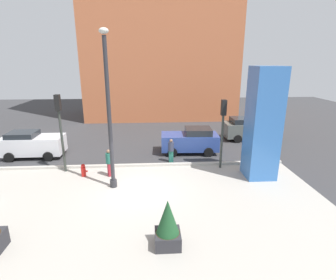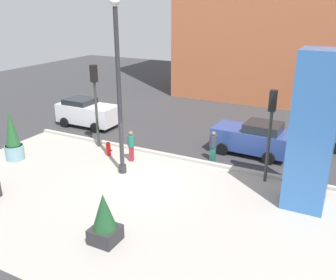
% 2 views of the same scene
% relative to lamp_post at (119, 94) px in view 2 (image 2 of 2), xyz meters
% --- Properties ---
extents(ground_plane, '(60.00, 60.00, 0.00)m').
position_rel_lamp_post_xyz_m(ground_plane, '(1.33, 3.59, -3.80)').
color(ground_plane, '#38383A').
extents(plaza_pavement, '(18.00, 10.00, 0.02)m').
position_rel_lamp_post_xyz_m(plaza_pavement, '(1.33, -2.41, -3.80)').
color(plaza_pavement, '#ADA89E').
rests_on(plaza_pavement, ground_plane).
extents(curb_strip, '(18.00, 0.24, 0.16)m').
position_rel_lamp_post_xyz_m(curb_strip, '(1.33, 2.71, -3.72)').
color(curb_strip, '#B7B2A8').
rests_on(curb_strip, ground_plane).
extents(lamp_post, '(0.44, 0.44, 7.77)m').
position_rel_lamp_post_xyz_m(lamp_post, '(0.00, 0.00, 0.00)').
color(lamp_post, '#2D2D33').
rests_on(lamp_post, ground_plane).
extents(art_pillar_blue, '(1.57, 1.57, 6.10)m').
position_rel_lamp_post_xyz_m(art_pillar_blue, '(8.07, 0.85, -0.75)').
color(art_pillar_blue, '#3870BC').
rests_on(art_pillar_blue, ground_plane).
extents(potted_plant_near_right, '(0.91, 0.91, 1.81)m').
position_rel_lamp_post_xyz_m(potted_plant_near_right, '(2.53, -4.79, -2.94)').
color(potted_plant_near_right, '#2D2D33').
rests_on(potted_plant_near_right, ground_plane).
extents(potted_plant_curbside, '(0.93, 0.93, 2.58)m').
position_rel_lamp_post_xyz_m(potted_plant_curbside, '(-5.82, -1.21, -2.67)').
color(potted_plant_curbside, '#7AA8B7').
rests_on(potted_plant_curbside, ground_plane).
extents(fire_hydrant, '(0.36, 0.26, 0.75)m').
position_rel_lamp_post_xyz_m(fire_hydrant, '(-1.87, 1.44, -3.43)').
color(fire_hydrant, red).
rests_on(fire_hydrant, ground_plane).
extents(traffic_light_far_side, '(0.28, 0.42, 4.56)m').
position_rel_lamp_post_xyz_m(traffic_light_far_side, '(-3.12, 2.24, -0.71)').
color(traffic_light_far_side, '#333833').
rests_on(traffic_light_far_side, ground_plane).
extents(traffic_light_corner, '(0.28, 0.42, 4.19)m').
position_rel_lamp_post_xyz_m(traffic_light_corner, '(6.23, 2.21, -0.95)').
color(traffic_light_corner, '#333833').
rests_on(traffic_light_corner, ground_plane).
extents(car_curb_east, '(4.06, 2.19, 1.79)m').
position_rel_lamp_post_xyz_m(car_curb_east, '(4.80, 5.15, -2.90)').
color(car_curb_east, '#2D4793').
rests_on(car_curb_east, ground_plane).
extents(car_far_lane, '(3.97, 2.02, 1.78)m').
position_rel_lamp_post_xyz_m(car_far_lane, '(-6.05, 4.93, -2.88)').
color(car_far_lane, silver).
rests_on(car_far_lane, ground_plane).
extents(pedestrian_on_sidewalk, '(0.38, 0.38, 1.56)m').
position_rel_lamp_post_xyz_m(pedestrian_on_sidewalk, '(3.27, 3.35, -2.94)').
color(pedestrian_on_sidewalk, '#236656').
rests_on(pedestrian_on_sidewalk, ground_plane).
extents(pedestrian_by_curb, '(0.47, 0.47, 1.60)m').
position_rel_lamp_post_xyz_m(pedestrian_by_curb, '(-0.39, 1.39, -2.91)').
color(pedestrian_by_curb, maroon).
rests_on(pedestrian_by_curb, ground_plane).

